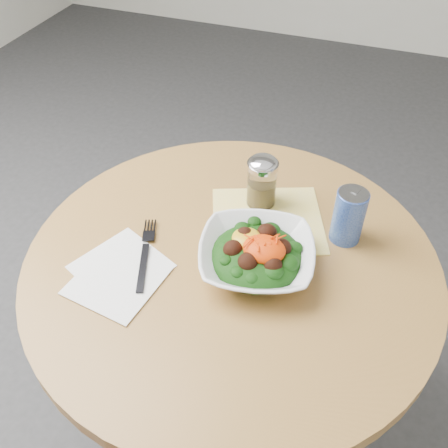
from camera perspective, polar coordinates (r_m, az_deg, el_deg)
name	(u,v)px	position (r m, az deg, el deg)	size (l,w,h in m)	color
ground	(229,417)	(1.71, 0.59, -21.18)	(6.00, 6.00, 0.00)	#303033
table	(231,312)	(1.24, 0.77, -10.04)	(0.90, 0.90, 0.75)	black
cloth_napkin	(267,220)	(1.17, 4.99, 0.47)	(0.25, 0.23, 0.00)	yellow
paper_napkins	(119,273)	(1.08, -11.90, -5.54)	(0.22, 0.25, 0.00)	white
salad_bowl	(257,255)	(1.05, 3.74, -3.57)	(0.29, 0.29, 0.09)	white
fork	(146,251)	(1.10, -8.93, -3.10)	(0.09, 0.21, 0.00)	black
spice_shaker	(262,182)	(1.18, 4.34, 4.84)	(0.07, 0.07, 0.13)	silver
beverage_can	(349,216)	(1.12, 14.07, 0.90)	(0.07, 0.07, 0.13)	#0D2999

